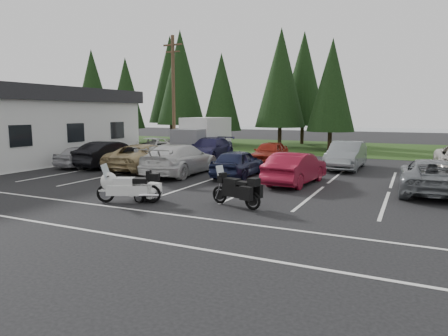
% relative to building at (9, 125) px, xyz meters
% --- Properties ---
extents(ground, '(120.00, 120.00, 0.00)m').
position_rel_building_xyz_m(ground, '(18.00, -4.00, -2.45)').
color(ground, black).
rests_on(ground, ground).
extents(grass_strip, '(80.00, 16.00, 0.01)m').
position_rel_building_xyz_m(grass_strip, '(18.00, 20.00, -2.45)').
color(grass_strip, '#203A12').
rests_on(grass_strip, ground).
extents(lake_water, '(70.00, 50.00, 0.02)m').
position_rel_building_xyz_m(lake_water, '(22.00, 51.00, -2.45)').
color(lake_water, gray).
rests_on(lake_water, ground).
extents(building, '(10.60, 15.60, 4.90)m').
position_rel_building_xyz_m(building, '(0.00, 0.00, 0.00)').
color(building, silver).
rests_on(building, ground).
extents(utility_pole, '(1.60, 0.26, 9.00)m').
position_rel_building_xyz_m(utility_pole, '(8.00, 8.00, 2.25)').
color(utility_pole, '#473321').
rests_on(utility_pole, ground).
extents(box_truck, '(2.40, 5.60, 2.90)m').
position_rel_building_xyz_m(box_truck, '(10.00, 8.50, -1.00)').
color(box_truck, silver).
rests_on(box_truck, ground).
extents(stall_markings, '(32.00, 16.00, 0.01)m').
position_rel_building_xyz_m(stall_markings, '(18.00, -2.00, -2.45)').
color(stall_markings, silver).
rests_on(stall_markings, ground).
extents(conifer_0, '(4.58, 4.58, 10.66)m').
position_rel_building_xyz_m(conifer_0, '(-10.00, 18.50, 3.78)').
color(conifer_0, '#332316').
rests_on(conifer_0, ground).
extents(conifer_1, '(3.96, 3.96, 9.22)m').
position_rel_building_xyz_m(conifer_1, '(-4.00, 17.20, 2.94)').
color(conifer_1, '#332316').
rests_on(conifer_1, ground).
extents(conifer_2, '(5.10, 5.10, 11.89)m').
position_rel_building_xyz_m(conifer_2, '(2.00, 18.80, 4.50)').
color(conifer_2, '#332316').
rests_on(conifer_2, ground).
extents(conifer_3, '(3.87, 3.87, 9.02)m').
position_rel_building_xyz_m(conifer_3, '(7.50, 17.40, 2.82)').
color(conifer_3, '#332316').
rests_on(conifer_3, ground).
extents(conifer_4, '(4.80, 4.80, 11.17)m').
position_rel_building_xyz_m(conifer_4, '(13.00, 18.90, 4.08)').
color(conifer_4, '#332316').
rests_on(conifer_4, ground).
extents(conifer_5, '(4.14, 4.14, 9.63)m').
position_rel_building_xyz_m(conifer_5, '(18.00, 17.60, 3.18)').
color(conifer_5, '#332316').
rests_on(conifer_5, ground).
extents(conifer_back_a, '(5.28, 5.28, 12.30)m').
position_rel_building_xyz_m(conifer_back_a, '(-2.00, 23.00, 4.74)').
color(conifer_back_a, '#332316').
rests_on(conifer_back_a, ground).
extents(conifer_back_b, '(4.97, 4.97, 11.58)m').
position_rel_building_xyz_m(conifer_back_b, '(14.00, 23.50, 4.32)').
color(conifer_back_b, '#332316').
rests_on(conifer_back_b, ground).
extents(car_near_0, '(1.64, 3.94, 1.34)m').
position_rel_building_xyz_m(car_near_0, '(6.67, 0.00, -1.78)').
color(car_near_0, '#BCBBC0').
rests_on(car_near_0, ground).
extents(car_near_1, '(1.92, 4.84, 1.57)m').
position_rel_building_xyz_m(car_near_1, '(8.21, 0.63, -1.67)').
color(car_near_1, black).
rests_on(car_near_1, ground).
extents(car_near_2, '(2.81, 5.56, 1.51)m').
position_rel_building_xyz_m(car_near_2, '(10.89, 0.43, -1.70)').
color(car_near_2, tan).
rests_on(car_near_2, ground).
extents(car_near_3, '(2.57, 5.73, 1.63)m').
position_rel_building_xyz_m(car_near_3, '(13.56, -0.12, -1.63)').
color(car_near_3, silver).
rests_on(car_near_3, ground).
extents(car_near_4, '(1.82, 4.24, 1.43)m').
position_rel_building_xyz_m(car_near_4, '(16.66, 0.45, -1.74)').
color(car_near_4, '#171D3A').
rests_on(car_near_4, ground).
extents(car_near_5, '(2.00, 4.60, 1.47)m').
position_rel_building_xyz_m(car_near_5, '(19.86, -0.25, -1.71)').
color(car_near_5, maroon).
rests_on(car_near_5, ground).
extents(car_near_6, '(2.45, 5.12, 1.41)m').
position_rel_building_xyz_m(car_near_6, '(25.42, -0.01, -1.75)').
color(car_near_6, slate).
rests_on(car_near_6, ground).
extents(car_far_0, '(2.83, 5.36, 1.43)m').
position_rel_building_xyz_m(car_far_0, '(7.29, 5.96, -1.73)').
color(car_far_0, silver).
rests_on(car_far_0, ground).
extents(car_far_1, '(2.53, 5.47, 1.55)m').
position_rel_building_xyz_m(car_far_1, '(11.83, 6.49, -1.68)').
color(car_far_1, '#1E1B44').
rests_on(car_far_1, ground).
extents(car_far_2, '(1.89, 4.33, 1.45)m').
position_rel_building_xyz_m(car_far_2, '(16.40, 6.12, -1.72)').
color(car_far_2, maroon).
rests_on(car_far_2, ground).
extents(car_far_3, '(1.83, 4.91, 1.60)m').
position_rel_building_xyz_m(car_far_3, '(21.19, 5.87, -1.65)').
color(car_far_3, slate).
rests_on(car_far_3, ground).
extents(touring_motorcycle, '(2.73, 1.78, 1.45)m').
position_rel_building_xyz_m(touring_motorcycle, '(15.42, -6.72, -1.72)').
color(touring_motorcycle, silver).
rests_on(touring_motorcycle, ground).
extents(cargo_trailer, '(1.51, 0.91, 0.68)m').
position_rel_building_xyz_m(cargo_trailer, '(15.75, -6.13, -2.11)').
color(cargo_trailer, white).
rests_on(cargo_trailer, ground).
extents(adventure_motorcycle, '(2.47, 1.40, 1.43)m').
position_rel_building_xyz_m(adventure_motorcycle, '(19.20, -5.61, -1.74)').
color(adventure_motorcycle, black).
rests_on(adventure_motorcycle, ground).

